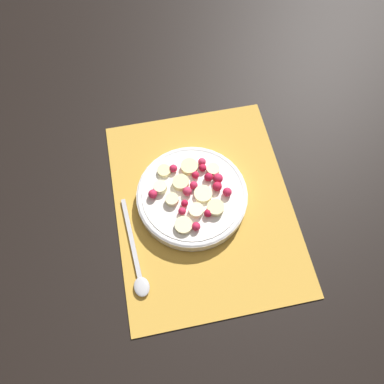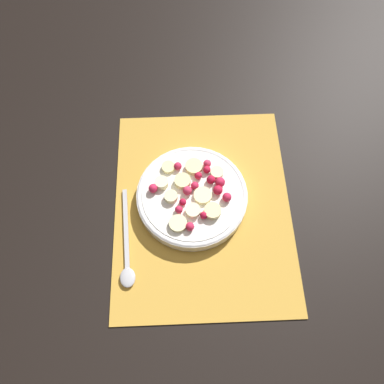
# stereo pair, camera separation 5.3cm
# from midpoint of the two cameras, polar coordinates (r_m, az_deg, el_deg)

# --- Properties ---
(ground_plane) EXTENTS (3.00, 3.00, 0.00)m
(ground_plane) POSITION_cam_midpoint_polar(r_m,az_deg,el_deg) (0.80, -0.15, -2.16)
(ground_plane) COLOR black
(placemat) EXTENTS (0.47, 0.37, 0.01)m
(placemat) POSITION_cam_midpoint_polar(r_m,az_deg,el_deg) (0.80, -0.15, -2.07)
(placemat) COLOR gold
(placemat) RESTS_ON ground_plane
(fruit_bowl) EXTENTS (0.23, 0.23, 0.05)m
(fruit_bowl) POSITION_cam_midpoint_polar(r_m,az_deg,el_deg) (0.78, -1.92, -0.68)
(fruit_bowl) COLOR white
(fruit_bowl) RESTS_ON placemat
(spoon) EXTENTS (0.21, 0.03, 0.01)m
(spoon) POSITION_cam_midpoint_polar(r_m,az_deg,el_deg) (0.76, -10.35, -11.19)
(spoon) COLOR #B2B2B7
(spoon) RESTS_ON placemat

